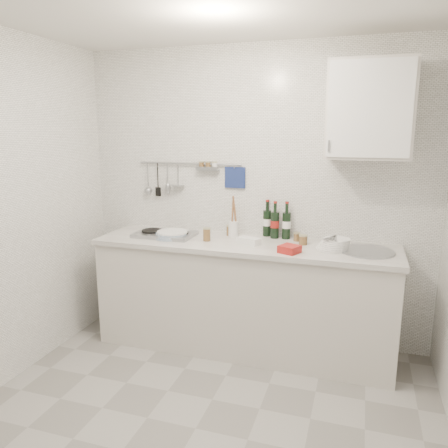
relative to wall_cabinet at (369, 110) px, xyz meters
name	(u,v)px	position (x,y,z in m)	size (l,w,h in m)	color
floor	(196,428)	(-0.90, -1.22, -1.95)	(3.00, 3.00, 0.00)	slate
back_wall	(253,197)	(-0.90, 0.18, -0.70)	(3.00, 0.02, 2.50)	silver
counter	(244,299)	(-0.89, -0.12, -1.52)	(2.44, 0.64, 0.96)	beige
wall_rail	(187,174)	(-1.50, 0.15, -0.52)	(0.98, 0.09, 0.34)	#93969B
wall_cabinet	(369,110)	(0.00, 0.00, 0.00)	(0.60, 0.38, 0.70)	beige
plate_stack_hob	(171,234)	(-1.53, -0.16, -1.00)	(0.29, 0.28, 0.05)	teal
plate_stack_sink	(334,244)	(-0.19, -0.13, -0.99)	(0.25, 0.24, 0.09)	white
wine_bottles	(276,219)	(-0.69, 0.12, -0.87)	(0.25, 0.13, 0.31)	black
butter_dish	(249,241)	(-0.84, -0.17, -1.00)	(0.18, 0.09, 0.05)	white
strawberry_punnet	(290,249)	(-0.50, -0.31, -1.00)	(0.13, 0.13, 0.06)	#B1131E
utensil_crock	(233,227)	(-1.04, 0.05, -0.95)	(0.08, 0.08, 0.35)	white
jar_a	(230,230)	(-1.07, 0.07, -0.98)	(0.07, 0.07, 0.09)	brown
jar_b	(297,237)	(-0.50, 0.05, -0.99)	(0.06, 0.06, 0.07)	brown
jar_c	(303,240)	(-0.43, -0.04, -0.99)	(0.07, 0.07, 0.08)	brown
jar_d	(207,234)	(-1.20, -0.17, -0.98)	(0.06, 0.06, 0.11)	brown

